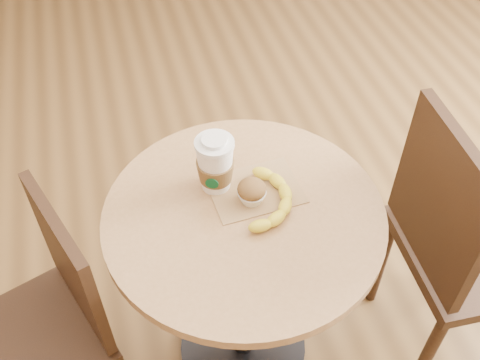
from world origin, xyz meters
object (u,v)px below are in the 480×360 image
Objects in this scene: muffin at (252,192)px; chair_left at (47,324)px; chair_right at (460,244)px; cafe_table at (244,258)px; coffee_cup at (215,166)px; banana at (268,197)px.

chair_left is at bearing -175.03° from muffin.
chair_left is 0.88× the size of chair_right.
chair_right is at bearing 65.42° from chair_left.
chair_left reaches higher than cafe_table.
chair_right reaches higher than coffee_cup.
coffee_cup is 0.72× the size of banana.
chair_left is 1.20m from chair_right.
coffee_cup is at bearing 165.52° from banana.
coffee_cup reaches higher than banana.
coffee_cup is 2.21× the size of muffin.
chair_left is 5.01× the size of coffee_cup.
chair_right is 0.77m from coffee_cup.
banana is (-0.56, 0.13, 0.23)m from chair_right.
banana is (0.12, -0.09, -0.06)m from coffee_cup.
chair_right is 0.67m from muffin.
coffee_cup is at bearing 113.53° from cafe_table.
chair_right is 12.54× the size of muffin.
cafe_table is 0.77× the size of chair_right.
coffee_cup is (-0.05, 0.11, 0.28)m from cafe_table.
chair_right reaches higher than muffin.
muffin is (0.03, 0.03, 0.24)m from cafe_table.
muffin is at bearing 74.68° from chair_left.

